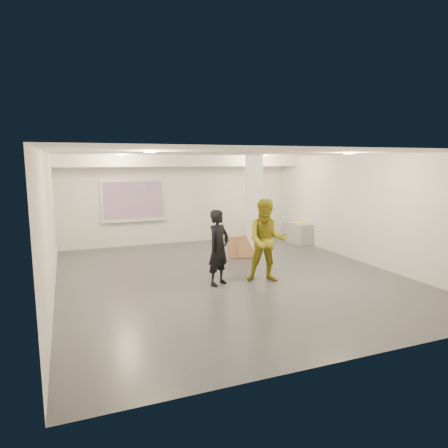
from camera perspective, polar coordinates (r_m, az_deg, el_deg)
name	(u,v)px	position (r m, az deg, el deg)	size (l,w,h in m)	color
floor	(230,276)	(9.93, 0.86, -7.48)	(8.00, 9.00, 0.01)	#35383C
ceiling	(230,153)	(9.52, 0.90, 10.10)	(8.00, 9.00, 0.01)	white
wall_back	(180,199)	(13.85, -6.29, 3.50)	(8.00, 0.01, 3.00)	silver
wall_front	(355,258)	(5.79, 18.27, -4.65)	(8.00, 0.01, 3.00)	silver
wall_left	(50,226)	(8.90, -23.65, -0.28)	(0.01, 9.00, 3.00)	silver
wall_right	(363,209)	(11.73, 19.25, 2.05)	(0.01, 9.00, 3.00)	silver
soffit_band	(184,161)	(13.26, -5.74, 8.98)	(8.00, 1.10, 0.36)	silver
downlight_nw	(121,155)	(11.39, -14.54, 9.54)	(0.22, 0.22, 0.02)	#FFC889
downlight_ne	(265,156)	(12.72, 5.81, 9.70)	(0.22, 0.22, 0.02)	#FFC889
downlight_sw	(150,152)	(7.44, -10.57, 10.09)	(0.22, 0.22, 0.02)	#FFC889
downlight_se	(348,154)	(9.35, 17.32, 9.59)	(0.22, 0.22, 0.02)	#FFC889
column	(254,206)	(11.85, 4.25, 2.60)	(0.52, 0.52, 3.00)	white
projection_screen	(133,201)	(13.47, -12.82, 3.29)	(2.10, 0.13, 1.42)	silver
credenza	(297,233)	(14.06, 10.37, -1.23)	(0.51, 1.21, 0.71)	gray
papers_stack	(299,222)	(13.99, 10.69, 0.23)	(0.28, 0.36, 0.02)	white
postit_pad	(301,223)	(13.89, 10.91, 0.18)	(0.23, 0.32, 0.03)	yellow
cardboard_back	(237,247)	(11.73, 1.92, -3.33)	(0.58, 0.05, 0.63)	brown
cardboard_front	(245,249)	(11.76, 3.07, -3.52)	(0.50, 0.05, 0.55)	brown
woman	(219,248)	(9.08, -0.77, -3.41)	(0.63, 0.41, 1.73)	black
man	(267,241)	(9.37, 6.12, -2.40)	(0.95, 0.74, 1.95)	olive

